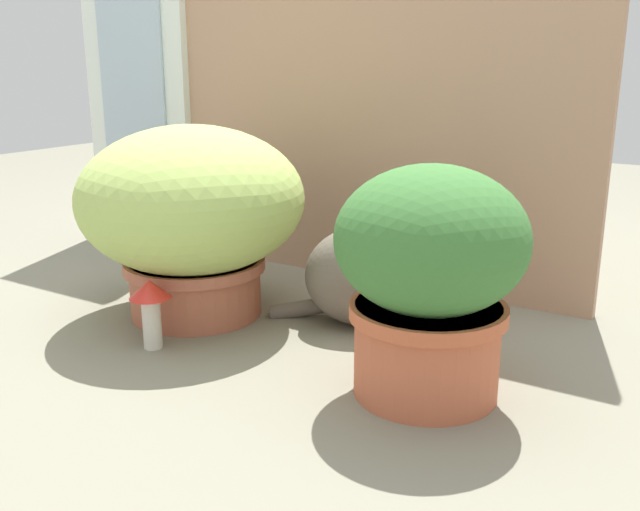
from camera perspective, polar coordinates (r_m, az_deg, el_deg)
The scene contains 7 objects.
ground_plane at distance 1.48m, azimuth -4.24°, elevation -6.78°, with size 6.00×6.00×0.00m, color gray.
cardboard_backdrop at distance 1.81m, azimuth 3.75°, elevation 10.79°, with size 1.16×0.03×0.82m, color tan.
window_panel_white at distance 2.25m, azimuth -14.38°, elevation 13.61°, with size 0.39×0.05×1.00m.
grass_planter at distance 1.59m, azimuth -10.17°, elevation 3.48°, with size 0.49×0.49×0.42m.
leafy_planter at distance 1.20m, azimuth 8.75°, elevation -1.39°, with size 0.32×0.32×0.40m.
cat at distance 1.53m, azimuth 4.28°, elevation -1.21°, with size 0.38×0.28×0.32m.
mushroom_ornament_red at distance 1.45m, azimuth -13.38°, elevation -3.61°, with size 0.08×0.08×0.14m.
Camera 1 is at (0.81, -1.10, 0.57)m, focal length 40.10 mm.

